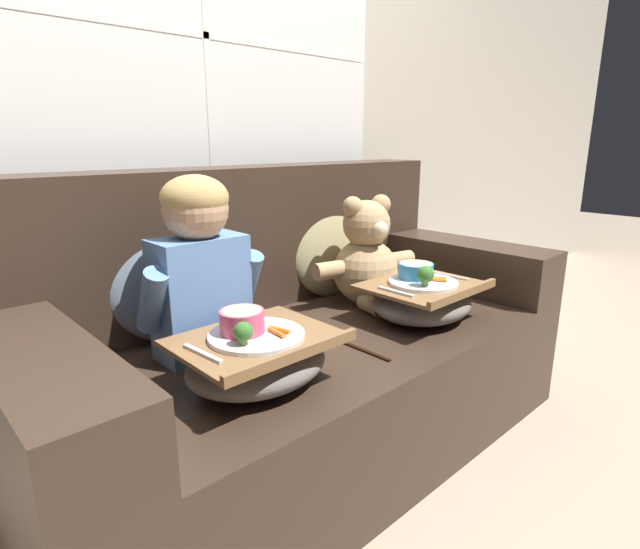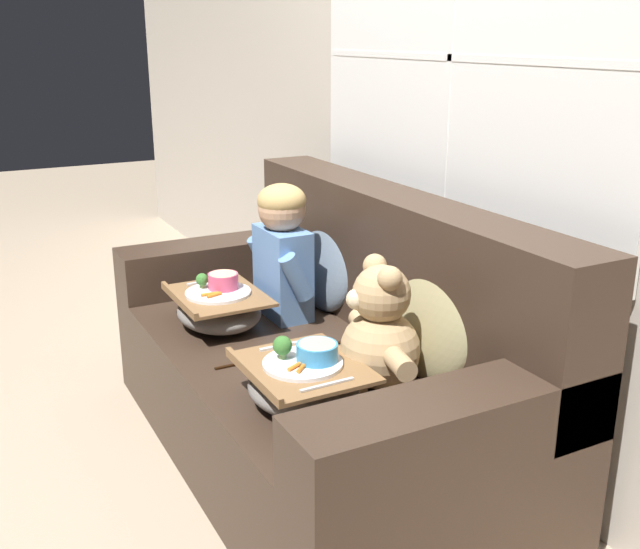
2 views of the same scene
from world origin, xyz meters
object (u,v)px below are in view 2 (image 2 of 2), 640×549
Objects in this scene: throw_pillow_behind_teddy at (435,316)px; teddy_bear at (379,334)px; throw_pillow_behind_child at (329,260)px; lap_tray_teddy at (303,382)px; child_figure at (282,245)px; lap_tray_child at (219,308)px; couch at (328,369)px.

throw_pillow_behind_teddy is 0.99× the size of teddy_bear.
lap_tray_teddy is (0.72, -0.48, -0.12)m from throw_pillow_behind_child.
child_figure is 0.80m from lap_tray_teddy.
throw_pillow_behind_teddy is at bearing 16.21° from child_figure.
throw_pillow_behind_teddy reaches higher than throw_pillow_behind_child.
lap_tray_child is at bearing -90.34° from child_figure.
couch is 4.68× the size of lap_tray_child.
lap_tray_child is at bearing -179.97° from lap_tray_teddy.
throw_pillow_behind_child is 0.98× the size of throw_pillow_behind_teddy.
lap_tray_child is at bearing -90.19° from throw_pillow_behind_child.
throw_pillow_behind_teddy is 0.87m from lap_tray_child.
throw_pillow_behind_child is (-0.36, 0.20, 0.29)m from couch.
lap_tray_child is at bearing -142.26° from couch.
couch is at bearing -151.02° from throw_pillow_behind_teddy.
throw_pillow_behind_child is at bearing 180.00° from throw_pillow_behind_teddy.
teddy_bear reaches higher than lap_tray_child.
teddy_bear is (0.36, -0.01, 0.27)m from couch.
lap_tray_child is 1.02× the size of lap_tray_teddy.
teddy_bear is at bearing 20.21° from lap_tray_child.
couch is 0.48m from lap_tray_teddy.
throw_pillow_behind_teddy is (0.36, 0.20, 0.29)m from couch.
child_figure is at bearing -90.00° from throw_pillow_behind_child.
teddy_bear is 1.15× the size of lap_tray_teddy.
teddy_bear is at bearing 90.27° from lap_tray_teddy.
lap_tray_teddy is at bearing -33.62° from throw_pillow_behind_child.
child_figure reaches higher than couch.
throw_pillow_behind_child is at bearing 151.02° from couch.
child_figure is 1.32× the size of lap_tray_child.
lap_tray_teddy is at bearing 0.03° from lap_tray_child.
lap_tray_teddy is (0.72, 0.00, 0.00)m from lap_tray_child.
couch is 4.14× the size of teddy_bear.
throw_pillow_behind_child is at bearing 163.42° from teddy_bear.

